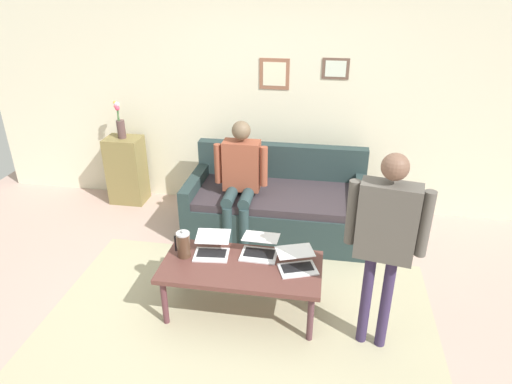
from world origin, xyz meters
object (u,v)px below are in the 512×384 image
at_px(laptop_right, 297,263).
at_px(person_seated, 240,176).
at_px(coffee_table, 241,270).
at_px(couch, 277,205).
at_px(laptop_center, 260,249).
at_px(side_shelf, 127,170).
at_px(french_press, 184,244).
at_px(flower_vase, 120,124).
at_px(person_standing, 386,231).
at_px(laptop_left, 212,248).

distance_m(laptop_right, person_seated, 1.32).
bearing_deg(person_seated, coffee_table, 101.27).
height_order(couch, laptop_center, couch).
xyz_separation_m(coffee_table, laptop_right, (-0.44, -0.04, 0.09)).
distance_m(laptop_center, side_shelf, 2.49).
bearing_deg(french_press, side_shelf, -53.71).
distance_m(coffee_table, flower_vase, 2.61).
distance_m(coffee_table, person_standing, 1.22).
distance_m(french_press, person_standing, 1.62).
relative_size(laptop_left, side_shelf, 0.43).
distance_m(person_standing, person_seated, 1.89).
distance_m(laptop_center, laptop_right, 0.36).
distance_m(laptop_center, french_press, 0.63).
relative_size(coffee_table, flower_vase, 2.93).
bearing_deg(laptop_center, laptop_right, 155.09).
distance_m(side_shelf, person_seated, 1.71).
bearing_deg(flower_vase, couch, 167.57).
xyz_separation_m(side_shelf, person_seated, (-1.55, 0.65, 0.31)).
xyz_separation_m(laptop_left, laptop_center, (-0.40, -0.06, 0.00)).
distance_m(laptop_right, flower_vase, 2.88).
relative_size(couch, laptop_left, 5.32).
distance_m(laptop_right, french_press, 0.94).
relative_size(couch, coffee_table, 1.46).
distance_m(french_press, side_shelf, 2.18).
bearing_deg(laptop_right, person_seated, -58.80).
bearing_deg(person_seated, laptop_right, 121.20).
xyz_separation_m(laptop_right, person_standing, (-0.61, 0.24, 0.50)).
height_order(laptop_left, side_shelf, side_shelf).
distance_m(laptop_left, french_press, 0.24).
bearing_deg(coffee_table, laptop_left, -26.56).
relative_size(laptop_right, person_seated, 0.30).
bearing_deg(french_press, laptop_left, -158.38).
bearing_deg(coffee_table, couch, -95.20).
bearing_deg(person_standing, flower_vase, -35.22).
height_order(laptop_center, french_press, french_press).
xyz_separation_m(side_shelf, flower_vase, (0.00, -0.00, 0.59)).
distance_m(couch, person_standing, 1.96).
bearing_deg(french_press, coffee_table, 173.90).
xyz_separation_m(flower_vase, person_seated, (-1.55, 0.65, -0.27)).
distance_m(couch, coffee_table, 1.40).
bearing_deg(flower_vase, french_press, 126.38).
height_order(laptop_right, flower_vase, flower_vase).
xyz_separation_m(couch, person_standing, (-0.93, 1.58, 0.70)).
bearing_deg(couch, person_seated, 32.50).
xyz_separation_m(laptop_left, laptop_right, (-0.72, 0.09, -0.00)).
xyz_separation_m(couch, coffee_table, (0.13, 1.38, 0.11)).
bearing_deg(person_seated, laptop_center, 110.00).
bearing_deg(person_standing, person_seated, -46.55).
bearing_deg(flower_vase, laptop_right, 141.67).
xyz_separation_m(side_shelf, person_standing, (-2.83, 2.00, 0.59)).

